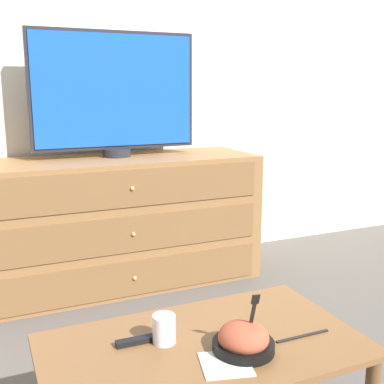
{
  "coord_description": "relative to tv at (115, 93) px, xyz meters",
  "views": [
    {
      "loc": [
        -0.74,
        -3.07,
        1.18
      ],
      "look_at": [
        -0.03,
        -1.46,
        0.8
      ],
      "focal_mm": 45.0,
      "sensor_mm": 36.0,
      "label": 1
    }
  ],
  "objects": [
    {
      "name": "knife",
      "position": [
        0.14,
        -1.68,
        -0.75
      ],
      "size": [
        0.19,
        0.01,
        0.01
      ],
      "color": "black",
      "rests_on": "coffee_table"
    },
    {
      "name": "wall_back",
      "position": [
        -0.01,
        0.27,
        0.15
      ],
      "size": [
        12.0,
        0.05,
        2.6
      ],
      "color": "silver",
      "rests_on": "ground_plane"
    },
    {
      "name": "drink_cup",
      "position": [
        -0.27,
        -1.54,
        -0.71
      ],
      "size": [
        0.07,
        0.07,
        0.09
      ],
      "color": "beige",
      "rests_on": "coffee_table"
    },
    {
      "name": "takeout_bowl",
      "position": [
        -0.07,
        -1.68,
        -0.72
      ],
      "size": [
        0.19,
        0.19,
        0.2
      ],
      "color": "black",
      "rests_on": "coffee_table"
    },
    {
      "name": "coffee_table",
      "position": [
        -0.16,
        -1.59,
        -0.8
      ],
      "size": [
        0.99,
        0.57,
        0.4
      ],
      "color": "brown",
      "rests_on": "ground_plane"
    },
    {
      "name": "dresser",
      "position": [
        -0.01,
        -0.07,
        -0.76
      ],
      "size": [
        1.67,
        0.59,
        0.78
      ],
      "color": "olive",
      "rests_on": "ground_plane"
    },
    {
      "name": "napkin",
      "position": [
        -0.16,
        -1.73,
        -0.75
      ],
      "size": [
        0.17,
        0.17,
        0.0
      ],
      "color": "silver",
      "rests_on": "coffee_table"
    },
    {
      "name": "tv",
      "position": [
        0.0,
        0.0,
        0.0
      ],
      "size": [
        0.98,
        0.17,
        0.73
      ],
      "color": "#232328",
      "rests_on": "dresser"
    },
    {
      "name": "remote_control",
      "position": [
        -0.34,
        -1.51,
        -0.74
      ],
      "size": [
        0.15,
        0.03,
        0.02
      ],
      "color": "black",
      "rests_on": "coffee_table"
    },
    {
      "name": "ground_plane",
      "position": [
        -0.01,
        0.25,
        -1.15
      ],
      "size": [
        12.0,
        12.0,
        0.0
      ],
      "primitive_type": "plane",
      "color": "#56514C"
    }
  ]
}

